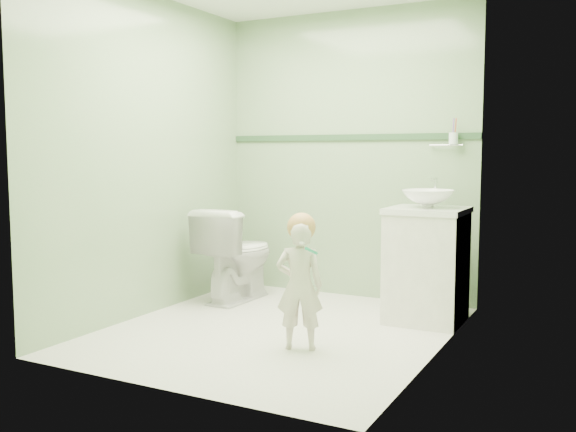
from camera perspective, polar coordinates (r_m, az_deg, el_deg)
The scene contains 12 objects.
ground at distance 4.46m, azimuth -0.90°, elevation -10.18°, with size 2.50×2.50×0.00m, color silver.
room_shell at distance 4.30m, azimuth -0.92°, elevation 5.41°, with size 2.50×2.54×2.40m.
trim_stripe at distance 5.42m, azimuth 5.34°, elevation 7.02°, with size 2.20×0.02×0.05m, color #2C4D2E.
vanity at distance 4.71m, azimuth 12.28°, elevation -4.48°, with size 0.52×0.50×0.80m, color white.
counter at distance 4.66m, azimuth 12.39°, elevation 0.49°, with size 0.54×0.52×0.04m, color white.
basin at distance 4.65m, azimuth 12.41°, elevation 1.52°, with size 0.37×0.37×0.13m, color white.
faucet at distance 4.82m, azimuth 13.00°, elevation 2.60°, with size 0.03×0.13×0.18m.
cup_holder at distance 5.09m, azimuth 14.51°, elevation 6.71°, with size 0.26×0.07×0.21m.
toilet at distance 5.30m, azimuth -4.59°, elevation -3.40°, with size 0.43×0.76×0.77m, color white.
toddler at distance 3.97m, azimuth 1.03°, elevation -6.26°, with size 0.29×0.19×0.80m, color beige.
hair_cap at distance 3.93m, azimuth 1.21°, elevation -0.98°, with size 0.18×0.18×0.18m, color tan.
teal_toothbrush at distance 3.79m, azimuth 2.01°, elevation -3.06°, with size 0.10×0.14×0.08m.
Camera 1 is at (2.04, -3.78, 1.22)m, focal length 39.75 mm.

